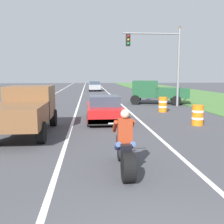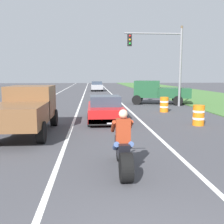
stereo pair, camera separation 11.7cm
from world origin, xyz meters
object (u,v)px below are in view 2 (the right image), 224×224
pickup_truck_left_lane_brown (27,108)px  construction_barrel_nearest (199,115)px  construction_barrel_mid (164,104)px  traffic_light_mast_near (163,55)px  motorcycle_with_rider (123,150)px  distant_car_far_ahead (97,86)px  pickup_truck_right_shoulder_dark_green (158,91)px  sports_car_red (105,109)px

pickup_truck_left_lane_brown → construction_barrel_nearest: size_ratio=4.80×
construction_barrel_mid → traffic_light_mast_near: bearing=77.1°
traffic_light_mast_near → construction_barrel_mid: 4.79m
motorcycle_with_rider → traffic_light_mast_near: traffic_light_mast_near is taller
traffic_light_mast_near → distant_car_far_ahead: 21.44m
pickup_truck_right_shoulder_dark_green → traffic_light_mast_near: size_ratio=0.86×
pickup_truck_right_shoulder_dark_green → construction_barrel_mid: 4.96m
sports_car_red → pickup_truck_left_lane_brown: pickup_truck_left_lane_brown is taller
pickup_truck_right_shoulder_dark_green → construction_barrel_nearest: size_ratio=5.14×
motorcycle_with_rider → construction_barrel_mid: bearing=69.2°
sports_car_red → construction_barrel_mid: sports_car_red is taller
sports_car_red → distant_car_far_ahead: bearing=89.7°
distant_car_far_ahead → sports_car_red: bearing=-90.3°
sports_car_red → distant_car_far_ahead: distant_car_far_ahead is taller
pickup_truck_left_lane_brown → distant_car_far_ahead: (3.57, 29.86, -0.33)m
construction_barrel_nearest → distant_car_far_ahead: (-4.37, 28.63, 0.27)m
motorcycle_with_rider → pickup_truck_left_lane_brown: pickup_truck_left_lane_brown is taller
pickup_truck_left_lane_brown → pickup_truck_right_shoulder_dark_green: same height
distant_car_far_ahead → pickup_truck_right_shoulder_dark_green: bearing=-75.8°
pickup_truck_left_lane_brown → construction_barrel_mid: size_ratio=4.80×
construction_barrel_nearest → construction_barrel_mid: (-0.38, 4.77, 0.00)m
traffic_light_mast_near → distant_car_far_ahead: (-4.72, 20.66, -3.22)m
sports_car_red → pickup_truck_right_shoulder_dark_green: (4.95, 7.96, 0.48)m
pickup_truck_left_lane_brown → distant_car_far_ahead: bearing=83.2°
pickup_truck_right_shoulder_dark_green → sports_car_red: bearing=-121.9°
construction_barrel_mid → construction_barrel_nearest: bearing=-85.5°
motorcycle_with_rider → traffic_light_mast_near: bearing=71.0°
construction_barrel_mid → distant_car_far_ahead: 24.19m
construction_barrel_nearest → distant_car_far_ahead: 28.97m
construction_barrel_mid → pickup_truck_right_shoulder_dark_green: bearing=80.4°
motorcycle_with_rider → construction_barrel_nearest: size_ratio=2.21×
sports_car_red → pickup_truck_left_lane_brown: (-3.43, -2.89, 0.48)m
motorcycle_with_rider → distant_car_far_ahead: motorcycle_with_rider is taller
sports_car_red → construction_barrel_nearest: size_ratio=4.30×
sports_car_red → construction_barrel_nearest: 4.81m
pickup_truck_right_shoulder_dark_green → construction_barrel_mid: (-0.82, -4.86, -0.60)m
motorcycle_with_rider → sports_car_red: motorcycle_with_rider is taller
pickup_truck_right_shoulder_dark_green → pickup_truck_left_lane_brown: bearing=-127.7°
pickup_truck_left_lane_brown → construction_barrel_mid: 9.67m
sports_car_red → construction_barrel_mid: 5.17m
pickup_truck_right_shoulder_dark_green → traffic_light_mast_near: (-0.09, -1.66, 2.88)m
traffic_light_mast_near → construction_barrel_mid: bearing=-102.9°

